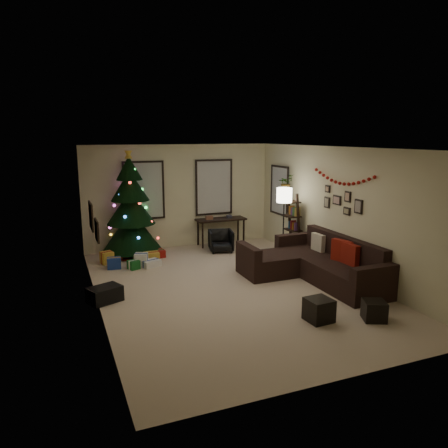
{
  "coord_description": "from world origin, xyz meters",
  "views": [
    {
      "loc": [
        -3.09,
        -7.38,
        2.93
      ],
      "look_at": [
        0.1,
        0.6,
        1.15
      ],
      "focal_mm": 34.48,
      "sensor_mm": 36.0,
      "label": 1
    }
  ],
  "objects": [
    {
      "name": "desk",
      "position": [
        1.06,
        3.22,
        0.64
      ],
      "size": [
        1.34,
        0.48,
        0.72
      ],
      "color": "black",
      "rests_on": "floor"
    },
    {
      "name": "wall_front",
      "position": [
        0.0,
        -3.5,
        1.35
      ],
      "size": [
        5.0,
        0.0,
        5.0
      ],
      "primitive_type": "plane",
      "rotation": [
        -1.57,
        0.0,
        0.0
      ],
      "color": "beige",
      "rests_on": "floor"
    },
    {
      "name": "christmas_tree",
      "position": [
        -1.36,
        3.1,
        1.1
      ],
      "size": [
        1.43,
        1.43,
        2.67
      ],
      "rotation": [
        0.0,
        0.0,
        -0.24
      ],
      "color": "black",
      "rests_on": "floor"
    },
    {
      "name": "stocking_left",
      "position": [
        -0.14,
        3.6,
        1.45
      ],
      "size": [
        0.2,
        0.05,
        0.36
      ],
      "color": "#990F0C",
      "rests_on": "wall_back"
    },
    {
      "name": "bookshelf",
      "position": [
        2.3,
        1.53,
        0.77
      ],
      "size": [
        0.3,
        0.47,
        1.58
      ],
      "color": "black",
      "rests_on": "floor"
    },
    {
      "name": "stocking_right",
      "position": [
        0.19,
        3.57,
        1.49
      ],
      "size": [
        0.2,
        0.05,
        0.36
      ],
      "color": "#990F0C",
      "rests_on": "wall_back"
    },
    {
      "name": "ceiling",
      "position": [
        0.0,
        0.0,
        2.7
      ],
      "size": [
        7.0,
        7.0,
        0.0
      ],
      "primitive_type": "plane",
      "rotation": [
        3.14,
        0.0,
        0.0
      ],
      "color": "white",
      "rests_on": "floor"
    },
    {
      "name": "pillow_red_a",
      "position": [
        2.21,
        -0.77,
        0.64
      ],
      "size": [
        0.13,
        0.44,
        0.43
      ],
      "primitive_type": "cube",
      "rotation": [
        0.0,
        0.0,
        0.03
      ],
      "color": "maroon",
      "rests_on": "sofa"
    },
    {
      "name": "art_map",
      "position": [
        -2.48,
        0.75,
        1.47
      ],
      "size": [
        0.04,
        0.6,
        0.5
      ],
      "color": "black",
      "rests_on": "wall_left"
    },
    {
      "name": "window_back_right",
      "position": [
        0.95,
        3.47,
        1.55
      ],
      "size": [
        1.05,
        0.06,
        1.5
      ],
      "color": "#728CB2",
      "rests_on": "wall_back"
    },
    {
      "name": "wall_right",
      "position": [
        2.5,
        0.0,
        1.35
      ],
      "size": [
        0.0,
        7.0,
        7.0
      ],
      "primitive_type": "plane",
      "rotation": [
        1.57,
        0.0,
        -1.57
      ],
      "color": "beige",
      "rests_on": "floor"
    },
    {
      "name": "ottoman_far",
      "position": [
        1.56,
        -2.26,
        0.16
      ],
      "size": [
        0.45,
        0.45,
        0.32
      ],
      "primitive_type": "cube",
      "rotation": [
        0.0,
        0.0,
        -0.42
      ],
      "color": "black",
      "rests_on": "floor"
    },
    {
      "name": "sofa",
      "position": [
        1.82,
        -0.14,
        0.29
      ],
      "size": [
        2.0,
        2.89,
        0.9
      ],
      "color": "black",
      "rests_on": "floor"
    },
    {
      "name": "potted_plant",
      "position": [
        2.3,
        1.96,
        1.83
      ],
      "size": [
        0.59,
        0.56,
        0.53
      ],
      "primitive_type": "imported",
      "rotation": [
        0.0,
        0.0,
        0.38
      ],
      "color": "#4C4C4C",
      "rests_on": "bookshelf"
    },
    {
      "name": "storage_bin",
      "position": [
        -2.37,
        0.15,
        0.14
      ],
      "size": [
        0.67,
        0.57,
        0.28
      ],
      "primitive_type": "cube",
      "rotation": [
        0.0,
        0.0,
        0.4
      ],
      "color": "black",
      "rests_on": "floor"
    },
    {
      "name": "window_back_left",
      "position": [
        -0.95,
        3.47,
        1.55
      ],
      "size": [
        1.05,
        0.06,
        1.5
      ],
      "color": "#728CB2",
      "rests_on": "wall_back"
    },
    {
      "name": "pillow_red_b",
      "position": [
        2.21,
        -0.53,
        0.64
      ],
      "size": [
        0.26,
        0.48,
        0.47
      ],
      "primitive_type": "cube",
      "rotation": [
        0.0,
        0.0,
        0.32
      ],
      "color": "maroon",
      "rests_on": "sofa"
    },
    {
      "name": "pillow_cream",
      "position": [
        2.21,
        0.32,
        0.63
      ],
      "size": [
        0.12,
        0.38,
        0.38
      ],
      "primitive_type": "cube",
      "rotation": [
        0.0,
        0.0,
        0.04
      ],
      "color": "beige",
      "rests_on": "sofa"
    },
    {
      "name": "wall_left",
      "position": [
        -2.5,
        0.0,
        1.35
      ],
      "size": [
        0.0,
        7.0,
        7.0
      ],
      "primitive_type": "plane",
      "rotation": [
        1.57,
        0.0,
        1.57
      ],
      "color": "beige",
      "rests_on": "floor"
    },
    {
      "name": "art_abstract",
      "position": [
        -2.48,
        -0.26,
        1.41
      ],
      "size": [
        0.04,
        0.45,
        0.35
      ],
      "color": "black",
      "rests_on": "wall_left"
    },
    {
      "name": "floor_lamp",
      "position": [
        1.95,
        1.4,
        1.44
      ],
      "size": [
        0.36,
        0.36,
        1.72
      ],
      "rotation": [
        0.0,
        0.0,
        -0.02
      ],
      "color": "black",
      "rests_on": "floor"
    },
    {
      "name": "gallery",
      "position": [
        2.48,
        -0.07,
        1.57
      ],
      "size": [
        0.03,
        1.25,
        0.54
      ],
      "color": "black",
      "rests_on": "wall_right"
    },
    {
      "name": "desk_chair",
      "position": [
        0.8,
        2.57,
        0.28
      ],
      "size": [
        0.65,
        0.62,
        0.56
      ],
      "primitive_type": "imported",
      "rotation": [
        0.0,
        0.0,
        -0.22
      ],
      "color": "black",
      "rests_on": "floor"
    },
    {
      "name": "ottoman_near",
      "position": [
        0.72,
        -1.95,
        0.18
      ],
      "size": [
        0.41,
        0.41,
        0.37
      ],
      "primitive_type": "cube",
      "rotation": [
        0.0,
        0.0,
        0.07
      ],
      "color": "black",
      "rests_on": "floor"
    },
    {
      "name": "wall_back",
      "position": [
        0.0,
        3.5,
        1.35
      ],
      "size": [
        5.0,
        0.0,
        5.0
      ],
      "primitive_type": "plane",
      "rotation": [
        1.57,
        0.0,
        0.0
      ],
      "color": "beige",
      "rests_on": "floor"
    },
    {
      "name": "floor",
      "position": [
        0.0,
        0.0,
        0.0
      ],
      "size": [
        7.0,
        7.0,
        0.0
      ],
      "primitive_type": "plane",
      "color": "beige",
      "rests_on": "ground"
    },
    {
      "name": "garland",
      "position": [
        2.45,
        -0.08,
        2.07
      ],
      "size": [
        0.08,
        1.9,
        0.3
      ],
      "primitive_type": null,
      "color": "#A5140C",
      "rests_on": "wall_right"
    },
    {
      "name": "window_right_wall",
      "position": [
        2.47,
        2.55,
        1.5
      ],
      "size": [
        0.06,
        0.9,
        1.3
      ],
      "color": "#728CB2",
      "rests_on": "wall_right"
    },
    {
      "name": "presents",
      "position": [
        -1.44,
        2.31,
        0.11
      ],
      "size": [
        1.5,
        1.15,
        0.3
      ],
      "rotation": [
        0.0,
        0.0,
        0.4
      ],
      "color": "gold",
      "rests_on": "floor"
    }
  ]
}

